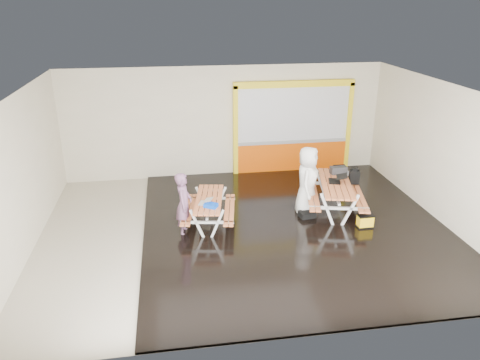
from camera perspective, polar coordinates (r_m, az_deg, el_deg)
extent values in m
cube|color=#BBB29E|center=(11.64, 0.69, -6.22)|extent=(10.00, 8.00, 0.01)
cube|color=white|center=(10.47, 0.78, 11.02)|extent=(10.00, 8.00, 0.01)
cube|color=beige|center=(14.72, -1.89, 7.12)|extent=(10.00, 0.01, 3.50)
cube|color=beige|center=(7.37, 6.00, -8.48)|extent=(10.00, 0.01, 3.50)
cube|color=beige|center=(11.28, -25.22, 0.43)|extent=(0.01, 8.00, 3.50)
cube|color=beige|center=(12.72, 23.58, 2.96)|extent=(0.01, 8.00, 3.50)
cube|color=black|center=(11.88, 6.68, -5.62)|extent=(7.50, 7.98, 0.05)
cube|color=#E15105|center=(15.42, 6.35, 2.83)|extent=(3.60, 0.12, 1.00)
cube|color=gray|center=(15.26, 6.43, 4.72)|extent=(3.60, 0.14, 0.10)
cube|color=silver|center=(15.04, 6.56, 8.05)|extent=(3.60, 0.08, 1.72)
cube|color=yellow|center=(14.76, -0.56, 5.97)|extent=(0.14, 0.16, 2.90)
cube|color=yellow|center=(15.73, 13.13, 6.38)|extent=(0.14, 0.16, 2.90)
cube|color=yellow|center=(14.82, 6.74, 11.64)|extent=(3.88, 0.16, 0.20)
cube|color=#D7703B|center=(11.62, -5.13, -2.36)|extent=(0.42, 1.84, 0.04)
cube|color=#D7703B|center=(11.61, -4.48, -2.37)|extent=(0.42, 1.84, 0.04)
cube|color=#D7703B|center=(11.60, -3.83, -2.37)|extent=(0.42, 1.84, 0.04)
cube|color=#D7703B|center=(11.59, -3.19, -2.38)|extent=(0.42, 1.84, 0.04)
cube|color=#D7703B|center=(11.58, -2.54, -2.38)|extent=(0.42, 1.84, 0.04)
cube|color=white|center=(11.12, -5.29, -5.38)|extent=(0.35, 0.11, 0.74)
cube|color=white|center=(11.09, -2.80, -5.41)|extent=(0.35, 0.11, 0.74)
cube|color=white|center=(11.08, -4.05, -5.21)|extent=(1.26, 0.26, 0.06)
cube|color=white|center=(10.98, -4.09, -4.08)|extent=(0.63, 0.16, 0.06)
cube|color=white|center=(12.39, -4.68, -2.43)|extent=(0.35, 0.11, 0.74)
cube|color=white|center=(12.36, -2.45, -2.45)|extent=(0.35, 0.11, 0.74)
cube|color=white|center=(12.35, -3.57, -2.26)|extent=(1.26, 0.26, 0.06)
cube|color=white|center=(12.26, -3.60, -1.24)|extent=(0.63, 0.16, 0.06)
cube|color=white|center=(11.67, -3.81, -3.20)|extent=(0.30, 1.51, 0.06)
cube|color=#D7703B|center=(11.77, -6.58, -3.59)|extent=(0.41, 1.84, 0.04)
cube|color=#D7703B|center=(11.75, -5.98, -3.60)|extent=(0.41, 1.84, 0.04)
cube|color=#D7703B|center=(11.69, -1.61, -3.63)|extent=(0.41, 1.84, 0.04)
cube|color=#D7703B|center=(11.68, -1.00, -3.63)|extent=(0.41, 1.84, 0.04)
cube|color=#D7703B|center=(12.45, 10.27, -0.37)|extent=(0.62, 2.15, 0.04)
cube|color=#D7703B|center=(12.47, 10.98, -0.39)|extent=(0.62, 2.15, 0.04)
cube|color=#D7703B|center=(12.49, 11.68, -0.40)|extent=(0.62, 2.15, 0.04)
cube|color=#D7703B|center=(12.51, 12.38, -0.42)|extent=(0.62, 2.15, 0.04)
cube|color=#D7703B|center=(12.53, 13.08, -0.44)|extent=(0.62, 2.15, 0.04)
cube|color=white|center=(11.85, 10.66, -3.59)|extent=(0.41, 0.15, 0.87)
cube|color=white|center=(11.93, 13.36, -3.64)|extent=(0.41, 0.15, 0.87)
cube|color=white|center=(11.87, 12.03, -3.40)|extent=(1.47, 0.40, 0.07)
cube|color=white|center=(11.75, 12.13, -2.15)|extent=(0.73, 0.23, 0.07)
cube|color=white|center=(13.36, 9.94, -0.58)|extent=(0.41, 0.15, 0.87)
cube|color=white|center=(13.43, 12.34, -0.64)|extent=(0.41, 0.15, 0.87)
cube|color=white|center=(13.37, 11.16, -0.42)|extent=(1.47, 0.40, 0.07)
cube|color=white|center=(13.27, 11.24, 0.71)|extent=(0.73, 0.23, 0.07)
cube|color=white|center=(12.57, 11.61, -1.32)|extent=(0.47, 1.75, 0.07)
cube|color=#D7703B|center=(12.54, 8.53, -1.71)|extent=(0.62, 2.15, 0.04)
cube|color=#D7703B|center=(12.55, 9.20, -1.72)|extent=(0.62, 2.15, 0.04)
cube|color=#D7703B|center=(12.69, 13.92, -1.83)|extent=(0.62, 2.15, 0.04)
cube|color=#D7703B|center=(12.72, 14.57, -1.84)|extent=(0.62, 2.15, 0.04)
imported|color=#754C6C|center=(11.25, -6.91, -2.97)|extent=(0.49, 0.65, 1.60)
imported|color=white|center=(12.34, 8.27, -0.11)|extent=(0.91, 1.07, 1.87)
cube|color=silver|center=(11.33, -4.50, -2.85)|extent=(0.29, 0.34, 0.02)
cube|color=silver|center=(11.26, -3.89, -2.43)|extent=(0.28, 0.34, 0.06)
cube|color=silver|center=(11.26, -3.92, -2.43)|extent=(0.24, 0.30, 0.05)
cube|color=black|center=(12.54, 11.51, -0.14)|extent=(0.40, 0.48, 0.02)
cube|color=black|center=(12.50, 12.40, 0.44)|extent=(0.38, 0.48, 0.08)
cube|color=silver|center=(12.50, 12.37, 0.44)|extent=(0.33, 0.42, 0.07)
cube|color=blue|center=(11.11, -3.59, -3.12)|extent=(0.37, 0.34, 0.09)
cube|color=black|center=(13.11, 11.98, 1.21)|extent=(0.46, 0.25, 0.20)
cylinder|color=black|center=(13.06, 12.03, 1.81)|extent=(0.33, 0.05, 0.03)
cube|color=black|center=(13.26, 13.84, 0.36)|extent=(0.31, 0.23, 0.39)
cylinder|color=black|center=(13.18, 13.92, 1.24)|extent=(0.21, 0.21, 0.10)
cube|color=black|center=(12.30, 8.25, -4.18)|extent=(0.45, 0.37, 0.15)
cube|color=black|center=(12.10, 15.03, -5.50)|extent=(0.39, 0.26, 0.04)
cube|color=yellow|center=(12.03, 15.10, -4.88)|extent=(0.37, 0.24, 0.29)
cube|color=black|center=(11.96, 15.17, -4.22)|extent=(0.39, 0.26, 0.03)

